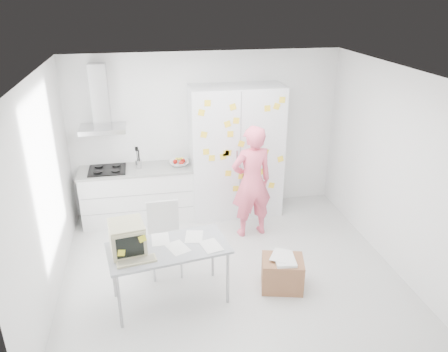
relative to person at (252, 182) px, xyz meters
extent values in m
cube|color=silver|center=(-0.53, -0.89, -0.90)|extent=(4.50, 4.00, 0.02)
cube|color=white|center=(-0.53, 1.11, 0.46)|extent=(4.50, 0.02, 2.70)
cube|color=white|center=(-2.78, -0.89, 0.46)|extent=(0.02, 4.00, 2.70)
cube|color=white|center=(1.72, -0.89, 0.46)|extent=(0.02, 4.00, 2.70)
cube|color=white|center=(-0.53, -0.89, 1.81)|extent=(4.50, 4.00, 0.02)
cube|color=white|center=(-1.73, 0.81, -0.45)|extent=(1.80, 0.60, 0.88)
cube|color=gray|center=(-1.73, 0.51, -0.31)|extent=(1.76, 0.01, 0.01)
cube|color=gray|center=(-1.73, 0.51, -0.59)|extent=(1.76, 0.01, 0.01)
cube|color=#9E9E99|center=(-1.73, 0.81, 0.01)|extent=(1.84, 0.63, 0.04)
cube|color=black|center=(-2.18, 0.81, 0.03)|extent=(0.58, 0.50, 0.03)
cylinder|color=black|center=(-2.32, 0.69, 0.06)|extent=(0.14, 0.14, 0.02)
cylinder|color=black|center=(-2.04, 0.69, 0.06)|extent=(0.14, 0.14, 0.02)
cylinder|color=black|center=(-2.32, 0.93, 0.06)|extent=(0.14, 0.14, 0.02)
cylinder|color=black|center=(-2.04, 0.93, 0.06)|extent=(0.14, 0.14, 0.02)
cylinder|color=silver|center=(-1.68, 0.81, 0.10)|extent=(0.10, 0.10, 0.14)
cylinder|color=black|center=(-1.69, 0.82, 0.20)|extent=(0.01, 0.01, 0.30)
cylinder|color=black|center=(-1.66, 0.80, 0.20)|extent=(0.01, 0.01, 0.30)
cylinder|color=black|center=(-1.67, 0.83, 0.20)|extent=(0.01, 0.01, 0.30)
cube|color=black|center=(-1.69, 0.82, 0.36)|extent=(0.05, 0.01, 0.07)
imported|color=white|center=(-1.03, 0.81, 0.07)|extent=(0.31, 0.31, 0.08)
sphere|color=#B2140F|center=(-1.09, 0.83, 0.09)|extent=(0.08, 0.08, 0.08)
sphere|color=#B2140F|center=(-1.00, 0.76, 0.09)|extent=(0.08, 0.08, 0.08)
sphere|color=#B2140F|center=(-0.96, 0.85, 0.09)|extent=(0.08, 0.08, 0.08)
cylinder|color=yellow|center=(-1.05, 0.83, 0.14)|extent=(0.09, 0.17, 0.10)
cylinder|color=yellow|center=(-1.02, 0.83, 0.14)|extent=(0.04, 0.17, 0.10)
cylinder|color=yellow|center=(-1.00, 0.83, 0.14)|extent=(0.08, 0.17, 0.10)
cube|color=silver|center=(-2.18, 0.86, 0.71)|extent=(0.70, 0.48, 0.07)
cube|color=silver|center=(-2.18, 0.98, 1.21)|extent=(0.26, 0.24, 0.95)
cube|color=silver|center=(-0.08, 0.79, 0.21)|extent=(1.50, 0.65, 2.20)
cube|color=slate|center=(-0.08, 0.46, 0.21)|extent=(0.01, 0.01, 2.16)
cube|color=silver|center=(-0.14, 0.45, 0.21)|extent=(0.02, 0.02, 0.30)
cube|color=silver|center=(-0.02, 0.45, 0.21)|extent=(0.02, 0.02, 0.30)
cube|color=yellow|center=(0.34, 0.46, 1.01)|extent=(0.10, 0.00, 0.10)
cube|color=yellow|center=(0.49, 0.46, 1.04)|extent=(0.12, 0.00, 0.12)
cube|color=yellow|center=(0.59, 0.46, 0.16)|extent=(0.12, 0.00, 0.12)
cube|color=yellow|center=(-0.31, 0.46, 0.32)|extent=(0.10, 0.00, 0.10)
cube|color=yellow|center=(-0.06, 0.46, 0.46)|extent=(0.12, 0.00, 0.12)
cube|color=yellow|center=(0.30, 0.46, -0.03)|extent=(0.12, 0.00, 0.12)
cube|color=yellow|center=(-0.27, 0.46, -0.02)|extent=(0.10, 0.00, 0.10)
cube|color=yellow|center=(-0.21, 0.46, 1.06)|extent=(0.12, 0.00, 0.12)
cube|color=yellow|center=(0.02, 0.46, -0.08)|extent=(0.12, 0.00, 0.12)
cube|color=yellow|center=(0.33, 0.46, 0.30)|extent=(0.12, 0.00, 0.12)
cube|color=yellow|center=(0.21, 0.46, 0.05)|extent=(0.10, 0.00, 0.10)
cube|color=yellow|center=(-0.29, 0.46, 0.80)|extent=(0.12, 0.00, 0.12)
cube|color=yellow|center=(-0.54, 0.46, 0.26)|extent=(0.10, 0.00, 0.10)
cube|color=yellow|center=(-0.63, 0.46, 0.37)|extent=(0.10, 0.00, 0.10)
cube|color=yellow|center=(-0.69, 0.46, 1.00)|extent=(0.11, 0.00, 0.11)
cube|color=yellow|center=(-0.14, 0.46, -0.30)|extent=(0.10, 0.00, 0.10)
cube|color=yellow|center=(-0.27, 0.46, 0.33)|extent=(0.11, 0.00, 0.11)
cube|color=yellow|center=(0.46, 0.46, -0.30)|extent=(0.11, 0.00, 0.11)
cube|color=yellow|center=(0.57, 0.46, 1.13)|extent=(0.10, 0.00, 0.10)
cube|color=yellow|center=(-0.24, 0.46, 0.63)|extent=(0.10, 0.00, 0.10)
cube|color=yellow|center=(-0.36, 0.46, 0.27)|extent=(0.11, 0.00, 0.11)
cube|color=yellow|center=(0.10, 0.46, -0.37)|extent=(0.10, 0.00, 0.10)
cube|color=yellow|center=(-0.59, 0.46, 1.14)|extent=(0.10, 0.00, 0.10)
cube|color=yellow|center=(-0.66, 0.46, 0.65)|extent=(0.12, 0.00, 0.12)
cube|color=yellow|center=(0.23, 0.46, -0.12)|extent=(0.11, 0.00, 0.11)
cube|color=yellow|center=(-0.15, 0.46, 0.84)|extent=(0.11, 0.00, 0.11)
cube|color=yellow|center=(0.19, 0.46, 0.39)|extent=(0.11, 0.00, 0.11)
cube|color=yellow|center=(-0.06, 0.46, -0.09)|extent=(0.11, 0.00, 0.11)
imported|color=#F65F7A|center=(0.00, 0.00, 0.00)|extent=(0.71, 0.52, 1.78)
cube|color=gray|center=(-1.37, -1.39, -0.14)|extent=(1.51, 0.92, 0.03)
cylinder|color=#9E9DA1|center=(-1.96, -1.78, -0.53)|extent=(0.04, 0.04, 0.73)
cylinder|color=#9E9DA1|center=(-0.68, -1.58, -0.53)|extent=(0.04, 0.04, 0.73)
cylinder|color=#9E9DA1|center=(-2.05, -1.20, -0.53)|extent=(0.04, 0.04, 0.73)
cylinder|color=#9E9DA1|center=(-0.77, -1.00, -0.53)|extent=(0.04, 0.04, 0.73)
cube|color=tan|center=(-1.83, -1.38, 0.06)|extent=(0.44, 0.46, 0.36)
cube|color=tan|center=(-1.80, -1.59, 0.06)|extent=(0.36, 0.08, 0.32)
cube|color=black|center=(-1.80, -1.60, 0.06)|extent=(0.30, 0.05, 0.25)
cube|color=yellow|center=(-1.90, -1.62, 0.01)|extent=(0.09, 0.02, 0.09)
cube|color=yellow|center=(-1.65, -1.58, 0.14)|extent=(0.10, 0.02, 0.10)
cube|color=tan|center=(-1.74, -1.63, -0.11)|extent=(0.46, 0.22, 0.03)
cube|color=gray|center=(-1.74, -1.63, -0.10)|extent=(0.42, 0.17, 0.01)
cube|color=silver|center=(-1.26, -1.42, -0.13)|extent=(0.31, 0.36, 0.00)
cube|color=silver|center=(-1.04, -1.21, -0.12)|extent=(0.27, 0.34, 0.00)
cube|color=silver|center=(-0.86, -1.46, -0.12)|extent=(0.28, 0.35, 0.00)
cube|color=silver|center=(-1.45, -1.20, -0.12)|extent=(0.22, 0.30, 0.00)
cube|color=beige|center=(-1.38, -0.80, -0.41)|extent=(0.46, 0.46, 0.04)
cube|color=beige|center=(-1.38, -0.60, -0.15)|extent=(0.43, 0.05, 0.49)
cylinder|color=silver|center=(-1.55, -0.99, -0.66)|extent=(0.03, 0.03, 0.46)
cylinder|color=silver|center=(-1.19, -0.97, -0.66)|extent=(0.03, 0.03, 0.46)
cylinder|color=silver|center=(-1.56, -0.62, -0.66)|extent=(0.03, 0.03, 0.46)
cylinder|color=silver|center=(-1.20, -0.61, -0.66)|extent=(0.03, 0.03, 0.46)
cube|color=#8E5E3D|center=(0.07, -1.41, -0.68)|extent=(0.61, 0.53, 0.42)
cube|color=silver|center=(0.09, -1.44, -0.45)|extent=(0.29, 0.36, 0.04)
cube|color=silver|center=(0.05, -1.36, -0.43)|extent=(0.35, 0.38, 0.00)
camera|label=1|loc=(-1.54, -5.87, 2.70)|focal=35.00mm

